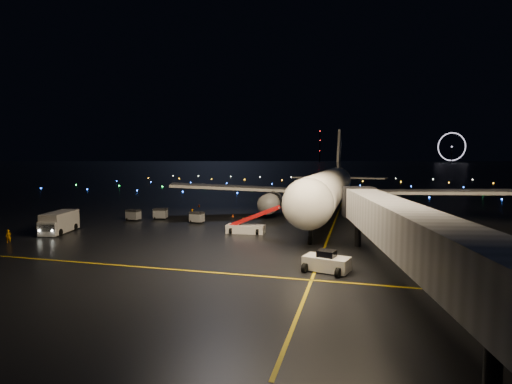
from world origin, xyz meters
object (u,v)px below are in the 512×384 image
pushback_tug (327,261)px  crew_b (38,228)px  belt_loader (246,220)px  crew_a (8,236)px  baggage_cart_0 (197,217)px  service_truck (60,222)px  baggage_cart_2 (160,214)px  baggage_cart_1 (133,215)px  airliner (330,168)px  crew_c (192,215)px

pushback_tug → crew_b: pushback_tug is taller
belt_loader → crew_a: (-24.56, -12.74, -0.97)m
belt_loader → baggage_cart_0: belt_loader is taller
service_truck → crew_a: (-1.04, -6.94, -0.60)m
pushback_tug → baggage_cart_2: 36.11m
belt_loader → baggage_cart_0: size_ratio=3.72×
crew_a → baggage_cart_1: baggage_cart_1 is taller
baggage_cart_2 → airliner: bearing=15.5°
airliner → belt_loader: (-9.29, -19.57, -6.19)m
pushback_tug → baggage_cart_1: pushback_tug is taller
airliner → crew_b: (-34.46, -27.32, -7.10)m
crew_c → baggage_cart_2: 5.72m
belt_loader → pushback_tug: bearing=-54.7°
service_truck → baggage_cart_0: (14.21, 11.72, -0.55)m
airliner → pushback_tug: size_ratio=14.63×
pushback_tug → belt_loader: belt_loader is taller
baggage_cart_1 → baggage_cart_2: 4.13m
belt_loader → baggage_cart_1: belt_loader is taller
crew_c → baggage_cart_1: 9.31m
airliner → pushback_tug: (2.28, -34.53, -7.03)m
airliner → service_truck: size_ratio=7.50×
belt_loader → crew_b: bearing=-165.3°
baggage_cart_2 → baggage_cart_1: bearing=-155.3°
crew_b → crew_c: size_ratio=0.87×
baggage_cart_1 → baggage_cart_2: (3.44, 2.29, 0.01)m
crew_c → baggage_cart_2: bearing=-107.0°
crew_c → pushback_tug: bearing=33.1°
baggage_cart_0 → baggage_cart_1: 10.51m
airliner → baggage_cart_0: (-18.61, -13.65, -7.12)m
belt_loader → baggage_cart_0: bearing=145.2°
baggage_cart_0 → baggage_cart_2: (-7.07, 1.98, 0.03)m
service_truck → crew_c: (12.83, 13.18, -0.41)m
belt_loader → crew_a: 27.69m
pushback_tug → crew_a: pushback_tug is taller
airliner → baggage_cart_2: (-25.67, -11.67, -7.08)m
baggage_cart_1 → airliner: bearing=29.8°
baggage_cart_1 → crew_b: bearing=-107.6°
crew_a → baggage_cart_1: size_ratio=0.79×
service_truck → baggage_cart_2: bearing=49.5°
service_truck → crew_a: 7.04m
service_truck → crew_c: service_truck is taller
airliner → baggage_cart_0: airliner is taller
airliner → crew_b: 44.54m
crew_c → baggage_cart_1: size_ratio=0.98×
belt_loader → service_truck: (-23.52, -5.80, -0.37)m
pushback_tug → crew_b: size_ratio=2.28×
service_truck → crew_c: size_ratio=3.87×
belt_loader → service_truck: bearing=-168.6°
service_truck → crew_b: size_ratio=4.45×
airliner → belt_loader: size_ratio=7.78×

